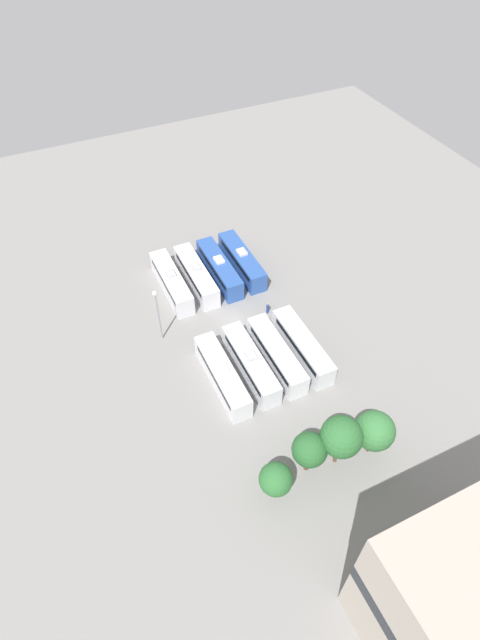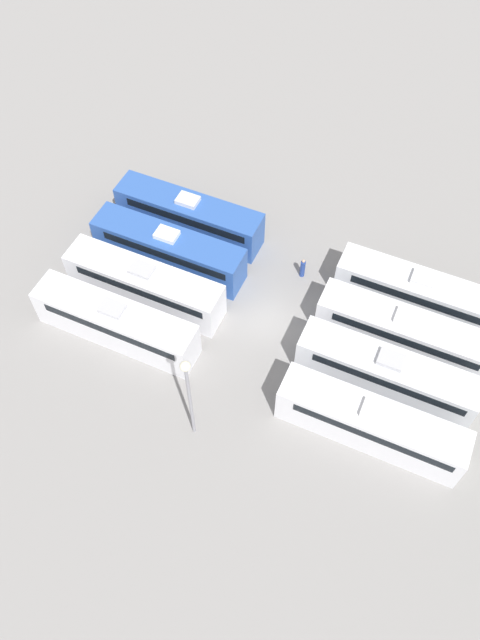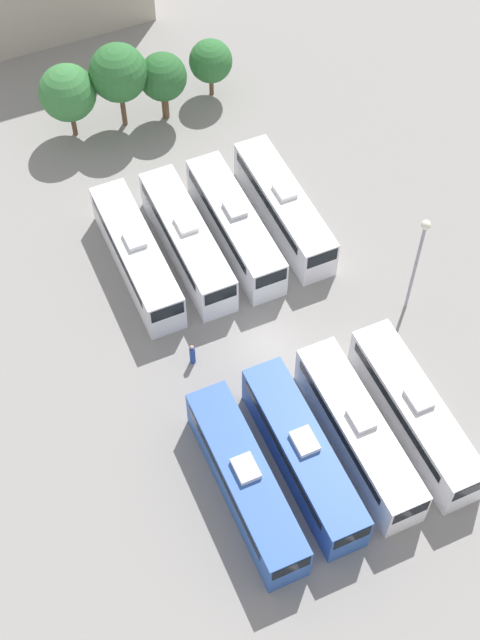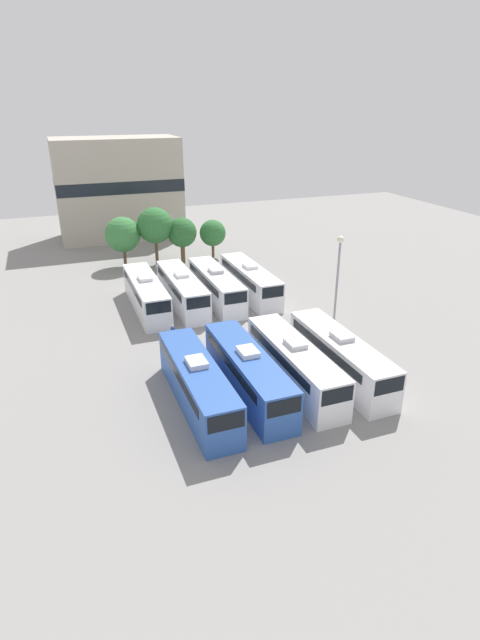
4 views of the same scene
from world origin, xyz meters
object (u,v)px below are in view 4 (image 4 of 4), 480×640
object	(u,v)px
bus_1	(248,372)
tree_2	(182,233)
bus_7	(250,280)
depot_building	(119,188)
bus_4	(146,293)
bus_3	(340,355)
light_pole	(338,267)
tree_0	(123,235)
bus_0	(197,383)
worker_person	(173,335)
tree_1	(155,226)
bus_5	(182,289)
bus_2	(294,363)
bus_6	(216,285)
tree_3	(213,233)

from	to	relation	value
bus_1	tree_2	size ratio (longest dim) A/B	2.02
bus_7	depot_building	world-z (taller)	depot_building
bus_4	tree_2	world-z (taller)	tree_2
bus_3	tree_2	xyz separation A→B (m)	(-3.47, 31.30, 2.17)
light_pole	tree_2	bearing A→B (deg)	108.18
bus_1	tree_0	size ratio (longest dim) A/B	1.88
bus_3	tree_0	distance (m)	34.05
tree_2	depot_building	world-z (taller)	depot_building
bus_0	tree_2	distance (m)	32.20
worker_person	tree_1	xyz separation A→B (m)	(3.49, 22.35, 4.05)
bus_0	bus_5	bearing A→B (deg)	78.38
worker_person	tree_2	size ratio (longest dim) A/B	0.31
bus_1	bus_3	xyz separation A→B (m)	(7.15, -0.20, 0.00)
bus_4	tree_1	xyz separation A→B (m)	(4.05, 14.06, 3.20)
bus_2	bus_5	xyz separation A→B (m)	(-3.54, 17.51, 0.00)
bus_4	bus_6	size ratio (longest dim) A/B	1.00
bus_0	depot_building	distance (m)	47.79
bus_2	tree_3	xyz separation A→B (m)	(4.42, 32.18, 1.51)
bus_6	tree_0	world-z (taller)	tree_0
bus_5	worker_person	world-z (taller)	bus_5
tree_3	tree_2	bearing A→B (deg)	-166.17
bus_3	tree_2	size ratio (longest dim) A/B	2.02
bus_3	bus_5	distance (m)	19.07
tree_2	tree_3	bearing A→B (deg)	13.83
tree_0	tree_1	world-z (taller)	tree_1
bus_7	tree_3	xyz separation A→B (m)	(0.74, 14.60, 1.51)
bus_1	bus_5	distance (m)	17.48
worker_person	bus_2	bearing A→B (deg)	-55.08
tree_0	tree_3	world-z (taller)	tree_0
tree_0	tree_2	distance (m)	7.09
bus_2	depot_building	size ratio (longest dim) A/B	0.66
bus_1	light_pole	size ratio (longest dim) A/B	1.38
bus_4	bus_2	bearing A→B (deg)	-68.13
bus_0	bus_1	xyz separation A→B (m)	(3.64, 0.18, 0.00)
bus_1	worker_person	world-z (taller)	bus_1
tree_0	depot_building	size ratio (longest dim) A/B	0.35
light_pole	bus_7	bearing A→B (deg)	112.82
tree_1	depot_building	world-z (taller)	depot_building
tree_0	light_pole	bearing A→B (deg)	-58.98
bus_0	bus_4	distance (m)	17.78
bus_5	bus_7	xyz separation A→B (m)	(7.22, 0.07, 0.00)
bus_0	bus_1	distance (m)	3.64
bus_4	light_pole	xyz separation A→B (m)	(14.92, -9.95, 3.90)
light_pole	tree_2	world-z (taller)	light_pole
bus_6	worker_person	distance (m)	10.38
bus_4	bus_7	distance (m)	10.75
bus_5	tree_1	world-z (taller)	tree_1
bus_4	tree_2	size ratio (longest dim) A/B	2.02
bus_1	depot_building	size ratio (longest dim) A/B	0.66
bus_1	depot_building	bearing A→B (deg)	91.61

